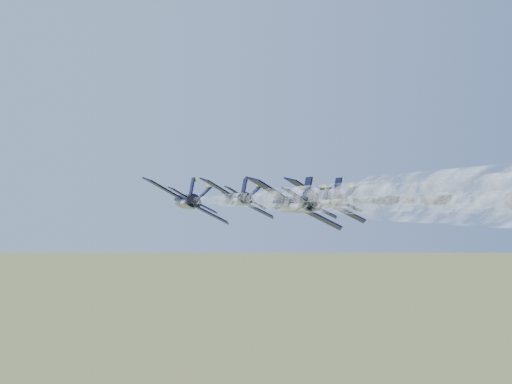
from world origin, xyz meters
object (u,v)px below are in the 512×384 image
object	(u,v)px
jet_right	(323,200)
jet_slot	(293,203)
jet_left	(186,201)
jet_lead	(236,198)

from	to	relation	value
jet_right	jet_slot	distance (m)	14.14
jet_left	jet_right	world-z (taller)	same
jet_left	jet_slot	size ratio (longest dim) A/B	1.00
jet_slot	jet_lead	bearing A→B (deg)	92.92
jet_left	jet_lead	bearing A→B (deg)	53.09
jet_right	jet_slot	size ratio (longest dim) A/B	1.00
jet_right	jet_left	bearing A→B (deg)	176.37
jet_lead	jet_left	bearing A→B (deg)	-126.91
jet_left	jet_right	xyz separation A→B (m)	(17.37, -2.13, 0.00)
jet_lead	jet_left	distance (m)	14.52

